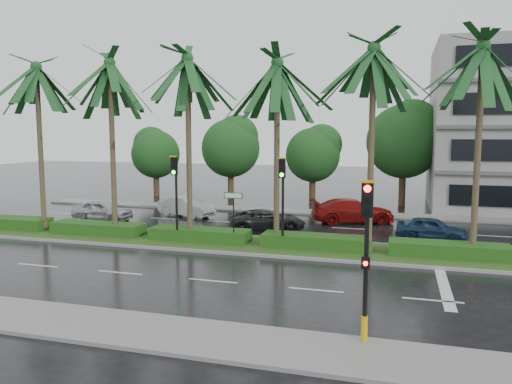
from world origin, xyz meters
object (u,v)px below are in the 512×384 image
(car_white, at_px, (186,206))
(car_red, at_px, (352,211))
(signal_median_left, at_px, (175,186))
(car_silver, at_px, (102,210))
(street_sign, at_px, (233,205))
(car_blue, at_px, (432,229))
(car_darkgrey, at_px, (268,220))
(signal_near, at_px, (366,255))

(car_white, distance_m, car_red, 11.02)
(signal_median_left, relative_size, car_silver, 1.11)
(street_sign, height_order, car_silver, street_sign)
(car_blue, bearing_deg, car_darkgrey, 98.52)
(signal_near, relative_size, car_darkgrey, 0.99)
(signal_near, relative_size, car_blue, 1.21)
(car_silver, xyz_separation_m, car_darkgrey, (11.00, -0.10, -0.06))
(street_sign, bearing_deg, car_silver, 155.57)
(signal_median_left, bearing_deg, car_silver, 146.57)
(car_silver, distance_m, car_white, 5.43)
(car_red, distance_m, car_blue, 5.99)
(signal_near, height_order, car_blue, signal_near)
(car_blue, bearing_deg, signal_near, 179.35)
(car_darkgrey, bearing_deg, car_blue, -111.51)
(signal_near, height_order, signal_median_left, signal_median_left)
(signal_near, relative_size, car_white, 1.07)
(signal_near, relative_size, street_sign, 1.68)
(car_darkgrey, bearing_deg, signal_median_left, 123.33)
(car_silver, xyz_separation_m, car_red, (15.50, 3.75, 0.08))
(car_darkgrey, relative_size, car_red, 0.85)
(car_red, bearing_deg, street_sign, 131.23)
(car_darkgrey, bearing_deg, signal_near, -176.75)
(car_darkgrey, bearing_deg, street_sign, 153.04)
(signal_near, bearing_deg, car_blue, 80.17)
(street_sign, relative_size, car_red, 0.50)
(signal_near, bearing_deg, street_sign, 125.34)
(signal_near, xyz_separation_m, car_silver, (-17.50, 14.64, -1.84))
(car_silver, bearing_deg, car_blue, -90.62)
(signal_near, xyz_separation_m, car_darkgrey, (-6.50, 14.54, -1.89))
(signal_near, relative_size, signal_median_left, 1.00)
(signal_near, distance_m, street_sign, 12.11)
(car_white, distance_m, car_blue, 15.84)
(signal_near, xyz_separation_m, signal_median_left, (-10.00, 9.69, 0.49))
(car_blue, bearing_deg, street_sign, 124.83)
(car_silver, height_order, car_blue, car_silver)
(street_sign, relative_size, car_blue, 0.72)
(signal_median_left, relative_size, car_darkgrey, 0.99)
(signal_median_left, distance_m, car_darkgrey, 6.44)
(street_sign, distance_m, car_darkgrey, 4.93)
(car_red, height_order, car_blue, car_red)
(car_white, height_order, car_darkgrey, car_white)
(street_sign, distance_m, car_silver, 11.62)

